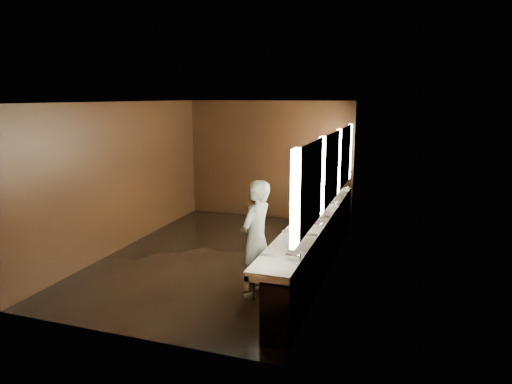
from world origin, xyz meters
The scene contains 10 objects.
floor centered at (0.00, 0.00, 0.00)m, with size 6.00×6.00×0.00m, color black.
ceiling centered at (0.00, 0.00, 2.80)m, with size 4.00×6.00×0.02m, color #2D2D2B.
wall_back centered at (0.00, 3.00, 1.40)m, with size 4.00×0.02×2.80m, color black.
wall_front centered at (0.00, -3.00, 1.40)m, with size 4.00×0.02×2.80m, color black.
wall_left centered at (-2.00, 0.00, 1.40)m, with size 0.02×6.00×2.80m, color black.
wall_right centered at (2.00, 0.00, 1.40)m, with size 0.02×6.00×2.80m, color black.
sink_counter centered at (1.79, 0.00, 0.50)m, with size 0.55×5.40×1.01m.
mirror_band centered at (1.98, 0.00, 1.75)m, with size 0.06×5.03×1.15m.
person centered at (1.15, -1.35, 0.87)m, with size 0.63×0.41×1.73m, color #8CC7D1.
trash_bin centered at (1.58, -0.89, 0.30)m, with size 0.39×0.39×0.60m, color black.
Camera 1 is at (3.17, -7.35, 2.89)m, focal length 32.00 mm.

